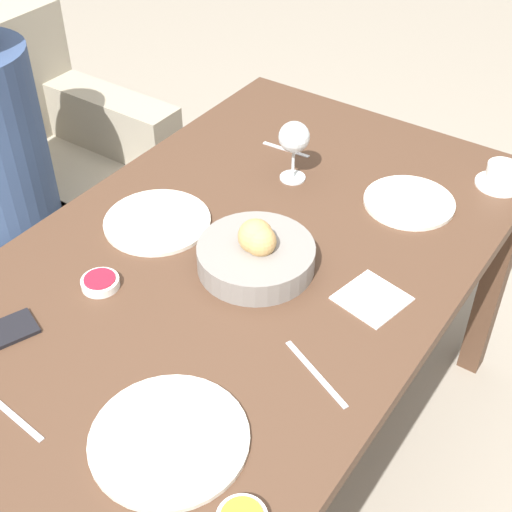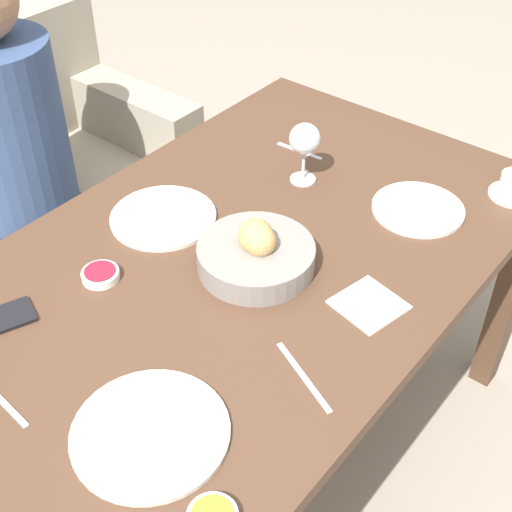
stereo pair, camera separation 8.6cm
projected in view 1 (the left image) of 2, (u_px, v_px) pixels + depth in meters
ground_plane at (231, 470)px, 1.98m from camera, size 10.00×10.00×0.00m
dining_table at (224, 300)px, 1.56m from camera, size 1.60×0.90×0.73m
bread_basket at (256, 254)px, 1.49m from camera, size 0.25×0.25×0.11m
plate_near_left at (169, 439)px, 1.17m from camera, size 0.27×0.27×0.01m
plate_near_right at (409, 202)px, 1.69m from camera, size 0.22×0.22×0.01m
plate_far_center at (157, 222)px, 1.63m from camera, size 0.24×0.24×0.01m
wine_glass at (294, 139)px, 1.70m from camera, size 0.08×0.08×0.16m
coffee_cup at (501, 176)px, 1.73m from camera, size 0.12×0.12×0.06m
jam_bowl_berry at (100, 282)px, 1.46m from camera, size 0.08×0.08×0.02m
fork_silver at (9, 412)px, 1.22m from camera, size 0.03×0.18×0.00m
knife_silver at (316, 373)px, 1.29m from camera, size 0.08×0.17×0.00m
spoon_coffee at (286, 150)px, 1.87m from camera, size 0.02×0.14×0.00m
napkin at (372, 298)px, 1.44m from camera, size 0.15×0.15×0.00m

